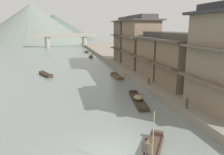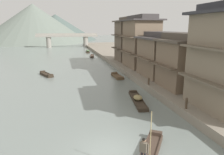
# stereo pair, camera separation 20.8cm
# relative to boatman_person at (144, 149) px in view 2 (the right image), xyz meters

# --- Properties ---
(ground_plane) EXTENTS (400.00, 400.00, 0.00)m
(ground_plane) POSITION_rel_boatman_person_xyz_m (-1.27, 2.57, -1.55)
(ground_plane) COLOR gray
(riverbank_right) EXTENTS (18.00, 110.00, 0.77)m
(riverbank_right) POSITION_rel_boatman_person_xyz_m (14.92, 32.57, -1.17)
(riverbank_right) COLOR gray
(riverbank_right) RESTS_ON ground
(boatman_person) EXTENTS (0.50, 0.41, 3.04)m
(boatman_person) POSITION_rel_boatman_person_xyz_m (0.00, 0.00, 0.00)
(boatman_person) COLOR black
(boatman_person) RESTS_ON boat_foreground_poled
(boat_moored_nearest) EXTENTS (1.57, 4.51, 0.45)m
(boat_moored_nearest) POSITION_rel_boatman_person_xyz_m (3.96, 45.92, -1.40)
(boat_moored_nearest) COLOR #423328
(boat_moored_nearest) RESTS_ON ground
(boat_moored_second) EXTENTS (1.16, 3.78, 0.45)m
(boat_moored_second) POSITION_rel_boatman_person_xyz_m (4.38, 21.82, -1.40)
(boat_moored_second) COLOR brown
(boat_moored_second) RESTS_ON ground
(boat_moored_third) EXTENTS (1.84, 5.85, 0.70)m
(boat_moored_third) POSITION_rel_boatman_person_xyz_m (3.63, 10.70, -1.33)
(boat_moored_third) COLOR #33281E
(boat_moored_third) RESTS_ON ground
(boat_moored_far) EXTENTS (2.32, 3.67, 0.54)m
(boat_moored_far) POSITION_rel_boatman_person_xyz_m (-6.30, 25.51, -1.37)
(boat_moored_far) COLOR #33281E
(boat_moored_far) RESTS_ON ground
(boat_midriver_drifting) EXTENTS (1.63, 5.91, 0.72)m
(boat_midriver_drifting) POSITION_rel_boatman_person_xyz_m (4.17, 56.39, -1.33)
(boat_midriver_drifting) COLOR #33281E
(boat_midriver_drifting) RESTS_ON ground
(house_waterfront_second) EXTENTS (5.31, 5.97, 6.14)m
(house_waterfront_second) POSITION_rel_boatman_person_xyz_m (9.41, 12.26, 2.23)
(house_waterfront_second) COLOR #75604C
(house_waterfront_second) RESTS_ON riverbank_right
(house_waterfront_tall) EXTENTS (6.94, 7.05, 6.14)m
(house_waterfront_tall) POSITION_rel_boatman_person_xyz_m (10.23, 18.37, 2.22)
(house_waterfront_tall) COLOR #75604C
(house_waterfront_tall) RESTS_ON riverbank_right
(house_waterfront_narrow) EXTENTS (5.74, 7.78, 8.74)m
(house_waterfront_narrow) POSITION_rel_boatman_person_xyz_m (9.62, 25.92, 3.52)
(house_waterfront_narrow) COLOR #75604C
(house_waterfront_narrow) RESTS_ON riverbank_right
(house_waterfront_far) EXTENTS (6.60, 6.09, 8.74)m
(house_waterfront_far) POSITION_rel_boatman_person_xyz_m (10.05, 32.87, 3.53)
(house_waterfront_far) COLOR brown
(house_waterfront_far) RESTS_ON riverbank_right
(mooring_post_dock_near) EXTENTS (0.20, 0.20, 0.93)m
(mooring_post_dock_near) POSITION_rel_boatman_person_xyz_m (6.27, 6.10, -0.32)
(mooring_post_dock_near) COLOR #473828
(mooring_post_dock_near) RESTS_ON riverbank_right
(mooring_post_dock_mid) EXTENTS (0.20, 0.20, 0.82)m
(mooring_post_dock_mid) POSITION_rel_boatman_person_xyz_m (6.27, 14.14, -0.37)
(mooring_post_dock_mid) COLOR #473828
(mooring_post_dock_mid) RESTS_ON riverbank_right
(stone_bridge) EXTENTS (23.24, 2.40, 5.26)m
(stone_bridge) POSITION_rel_boatman_person_xyz_m (-1.27, 75.46, 1.84)
(stone_bridge) COLOR gray
(stone_bridge) RESTS_ON ground
(hill_far_west) EXTENTS (48.46, 48.46, 15.11)m
(hill_far_west) POSITION_rel_boatman_person_xyz_m (-6.27, 127.11, 6.00)
(hill_far_west) COLOR #4C5B56
(hill_far_west) RESTS_ON ground
(hill_far_centre) EXTENTS (55.11, 55.11, 19.07)m
(hill_far_centre) POSITION_rel_boatman_person_xyz_m (-16.75, 108.59, 7.98)
(hill_far_centre) COLOR slate
(hill_far_centre) RESTS_ON ground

